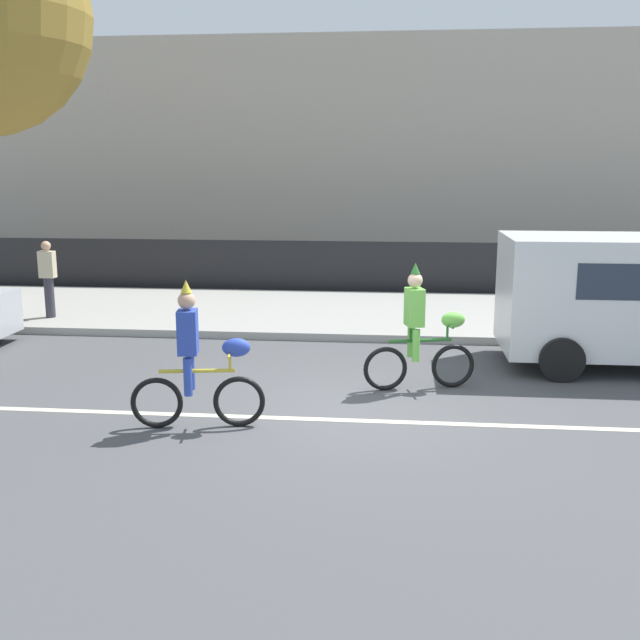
{
  "coord_description": "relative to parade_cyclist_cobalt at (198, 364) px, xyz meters",
  "views": [
    {
      "loc": [
        0.52,
        -9.92,
        3.31
      ],
      "look_at": [
        -0.63,
        1.2,
        1.0
      ],
      "focal_mm": 42.0,
      "sensor_mm": 36.0,
      "label": 1
    }
  ],
  "objects": [
    {
      "name": "ground_plane",
      "position": [
        1.96,
        0.94,
        -0.84
      ],
      "size": [
        80.0,
        80.0,
        0.0
      ],
      "primitive_type": "plane",
      "color": "#4C4C4F"
    },
    {
      "name": "road_centre_line",
      "position": [
        1.96,
        0.44,
        -0.84
      ],
      "size": [
        36.0,
        0.14,
        0.01
      ],
      "primitive_type": "cube",
      "color": "beige",
      "rests_on": "ground"
    },
    {
      "name": "sidewalk_curb",
      "position": [
        1.96,
        7.44,
        -0.77
      ],
      "size": [
        60.0,
        5.0,
        0.15
      ],
      "primitive_type": "cube",
      "color": "#9E9B93",
      "rests_on": "ground"
    },
    {
      "name": "fence_line",
      "position": [
        1.96,
        10.34,
        -0.14
      ],
      "size": [
        40.0,
        0.08,
        1.4
      ],
      "primitive_type": "cube",
      "color": "black",
      "rests_on": "ground"
    },
    {
      "name": "building_backdrop",
      "position": [
        0.52,
        18.94,
        2.81
      ],
      "size": [
        28.0,
        8.0,
        7.3
      ],
      "primitive_type": "cube",
      "color": "#B2A899",
      "rests_on": "ground"
    },
    {
      "name": "parade_cyclist_cobalt",
      "position": [
        0.0,
        0.0,
        0.0
      ],
      "size": [
        1.71,
        0.52,
        1.92
      ],
      "color": "black",
      "rests_on": "ground"
    },
    {
      "name": "parade_cyclist_lime",
      "position": [
        2.87,
        2.0,
        0.0
      ],
      "size": [
        1.68,
        0.6,
        1.92
      ],
      "color": "black",
      "rests_on": "ground"
    },
    {
      "name": "pedestrian_onlooker",
      "position": [
        -4.82,
        5.96,
        0.17
      ],
      "size": [
        0.32,
        0.2,
        1.62
      ],
      "color": "#33333D",
      "rests_on": "sidewalk_curb"
    }
  ]
}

